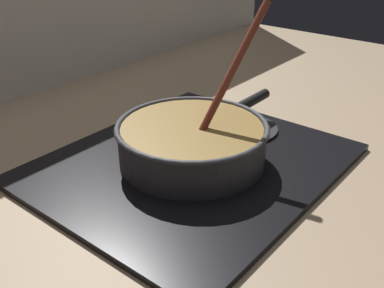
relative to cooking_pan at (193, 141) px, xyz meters
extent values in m
cube|color=#9E8466|center=(-0.07, -0.21, -0.07)|extent=(2.40, 1.60, 0.04)
cube|color=black|center=(0.00, 0.00, -0.05)|extent=(0.56, 0.48, 0.01)
torus|color=#592D0C|center=(0.00, 0.00, -0.04)|extent=(0.18, 0.18, 0.01)
cylinder|color=#262628|center=(0.18, 0.00, -0.04)|extent=(0.15, 0.15, 0.01)
cylinder|color=#38383D|center=(0.00, 0.00, -0.01)|extent=(0.28, 0.28, 0.07)
cylinder|color=olive|center=(0.00, 0.00, 0.00)|extent=(0.26, 0.26, 0.07)
torus|color=#38383D|center=(0.00, 0.00, 0.03)|extent=(0.29, 0.29, 0.01)
cylinder|color=black|center=(0.20, 0.00, 0.02)|extent=(0.13, 0.02, 0.02)
cylinder|color=#E5CC7A|center=(-0.02, 0.05, 0.02)|extent=(0.03, 0.03, 0.01)
cylinder|color=#EDD88C|center=(0.01, -0.01, 0.02)|extent=(0.03, 0.03, 0.01)
cylinder|color=#E5CC7A|center=(-0.06, 0.09, 0.02)|extent=(0.03, 0.03, 0.01)
cylinder|color=beige|center=(0.00, -0.05, 0.02)|extent=(0.04, 0.04, 0.01)
cylinder|color=#EDD88C|center=(0.08, -0.08, 0.02)|extent=(0.03, 0.03, 0.01)
cylinder|color=#E5CC7A|center=(-0.05, 0.00, 0.02)|extent=(0.04, 0.04, 0.01)
cylinder|color=maroon|center=(0.07, -0.04, 0.13)|extent=(0.16, 0.05, 0.23)
cube|color=brown|center=(-0.01, -0.02, 0.02)|extent=(0.05, 0.04, 0.01)
camera|label=1|loc=(-0.59, -0.48, 0.39)|focal=42.60mm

